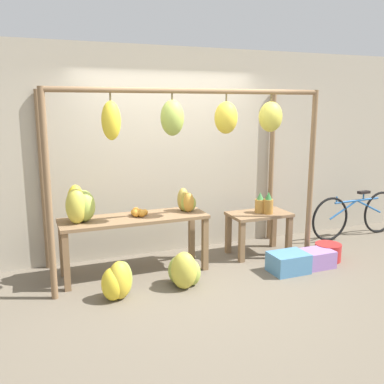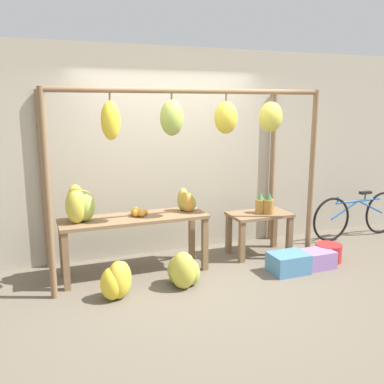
{
  "view_description": "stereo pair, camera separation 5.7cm",
  "coord_description": "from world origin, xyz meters",
  "views": [
    {
      "loc": [
        -1.85,
        -4.21,
        2.05
      ],
      "look_at": [
        0.11,
        0.69,
        0.96
      ],
      "focal_mm": 40.0,
      "sensor_mm": 36.0,
      "label": 1
    },
    {
      "loc": [
        -1.8,
        -4.23,
        2.05
      ],
      "look_at": [
        0.11,
        0.69,
        0.96
      ],
      "focal_mm": 40.0,
      "sensor_mm": 36.0,
      "label": 2
    }
  ],
  "objects": [
    {
      "name": "ground_plane",
      "position": [
        0.0,
        0.0,
        0.0
      ],
      "size": [
        20.0,
        20.0,
        0.0
      ],
      "primitive_type": "plane",
      "color": "#665B4C"
    },
    {
      "name": "shop_wall_back",
      "position": [
        0.0,
        1.35,
        1.4
      ],
      "size": [
        8.0,
        0.08,
        2.8
      ],
      "color": "#B2A893",
      "rests_on": "ground_plane"
    },
    {
      "name": "stall_awning",
      "position": [
        0.11,
        0.45,
        1.69
      ],
      "size": [
        3.33,
        1.12,
        2.22
      ],
      "color": "brown",
      "rests_on": "ground_plane"
    },
    {
      "name": "display_table_main",
      "position": [
        -0.64,
        0.69,
        0.6
      ],
      "size": [
        1.77,
        0.55,
        0.71
      ],
      "color": "brown",
      "rests_on": "ground_plane"
    },
    {
      "name": "display_table_side",
      "position": [
        1.11,
        0.72,
        0.45
      ],
      "size": [
        0.83,
        0.49,
        0.59
      ],
      "color": "brown",
      "rests_on": "ground_plane"
    },
    {
      "name": "banana_pile_on_table",
      "position": [
        -1.28,
        0.71,
        0.91
      ],
      "size": [
        0.38,
        0.39,
        0.43
      ],
      "color": "#9EB247",
      "rests_on": "display_table_main"
    },
    {
      "name": "orange_pile",
      "position": [
        -0.58,
        0.7,
        0.76
      ],
      "size": [
        0.21,
        0.23,
        0.1
      ],
      "color": "orange",
      "rests_on": "display_table_main"
    },
    {
      "name": "pineapple_cluster",
      "position": [
        1.17,
        0.68,
        0.72
      ],
      "size": [
        0.21,
        0.22,
        0.3
      ],
      "color": "#A3702D",
      "rests_on": "display_table_side"
    },
    {
      "name": "banana_pile_ground_left",
      "position": [
        -0.99,
        0.06,
        0.19
      ],
      "size": [
        0.38,
        0.37,
        0.42
      ],
      "color": "#9EB247",
      "rests_on": "ground_plane"
    },
    {
      "name": "banana_pile_ground_right",
      "position": [
        -0.23,
        0.08,
        0.19
      ],
      "size": [
        0.44,
        0.49,
        0.43
      ],
      "color": "#9EB247",
      "rests_on": "ground_plane"
    },
    {
      "name": "fruit_crate_white",
      "position": [
        1.12,
        -0.0,
        0.12
      ],
      "size": [
        0.46,
        0.35,
        0.25
      ],
      "color": "#4C84B2",
      "rests_on": "ground_plane"
    },
    {
      "name": "blue_bucket",
      "position": [
        1.85,
        0.15,
        0.11
      ],
      "size": [
        0.34,
        0.34,
        0.23
      ],
      "color": "#AD2323",
      "rests_on": "ground_plane"
    },
    {
      "name": "parked_bicycle",
      "position": [
        2.94,
        0.85,
        0.36
      ],
      "size": [
        1.71,
        0.11,
        0.72
      ],
      "color": "black",
      "rests_on": "ground_plane"
    },
    {
      "name": "papaya_pile",
      "position": [
        0.05,
        0.71,
        0.84
      ],
      "size": [
        0.27,
        0.26,
        0.29
      ],
      "color": "#93A33D",
      "rests_on": "display_table_main"
    },
    {
      "name": "fruit_crate_purple",
      "position": [
        1.56,
        0.02,
        0.11
      ],
      "size": [
        0.41,
        0.31,
        0.22
      ],
      "color": "#9970B7",
      "rests_on": "ground_plane"
    }
  ]
}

